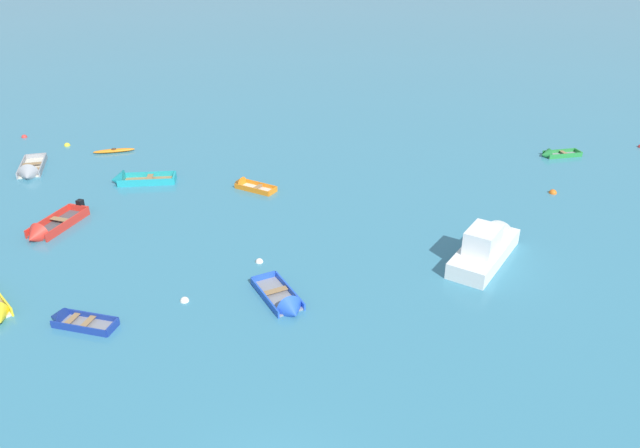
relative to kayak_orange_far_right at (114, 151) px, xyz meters
The scene contains 14 objects.
kayak_orange_far_right is the anchor object (origin of this frame).
motor_launch_white_center 27.38m from the kayak_orange_far_right, 28.89° to the right, with size 4.38×6.01×2.28m.
rowboat_turquoise_back_row_left 6.20m from the kayak_orange_far_right, 59.74° to the right, with size 4.14×1.98×1.23m.
rowboat_deep_blue_back_row_center 20.83m from the kayak_orange_far_right, 73.75° to the right, with size 3.05×1.45×0.88m.
rowboat_grey_near_left 5.96m from the kayak_orange_far_right, 130.80° to the right, with size 2.66×4.42×1.28m.
rowboat_green_near_right 31.15m from the kayak_orange_far_right, ahead, with size 3.04×1.66×0.86m.
rowboat_blue_outer_left 23.45m from the kayak_orange_far_right, 51.36° to the right, with size 2.86×3.60×1.16m.
rowboat_red_far_left 12.45m from the kayak_orange_far_right, 84.74° to the right, with size 2.21×4.36×1.23m.
rowboat_orange_back_row_right 11.92m from the kayak_orange_far_right, 27.69° to the right, with size 3.01×2.10×0.89m.
mooring_buoy_outer_edge 29.84m from the kayak_orange_far_right, ahead, with size 0.48×0.48×0.48m, color orange.
mooring_buoy_far_field 20.75m from the kayak_orange_far_right, 60.77° to the right, with size 0.40×0.40×0.40m, color silver.
mooring_buoy_midfield 4.16m from the kayak_orange_far_right, 164.00° to the left, with size 0.45×0.45×0.45m, color yellow.
mooring_buoy_between_boats_left 8.58m from the kayak_orange_far_right, 161.25° to the left, with size 0.43×0.43×0.43m, color red.
mooring_buoy_central 19.42m from the kayak_orange_far_right, 48.56° to the right, with size 0.38×0.38×0.38m, color silver.
Camera 1 is at (2.02, -10.72, 14.85)m, focal length 33.60 mm.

